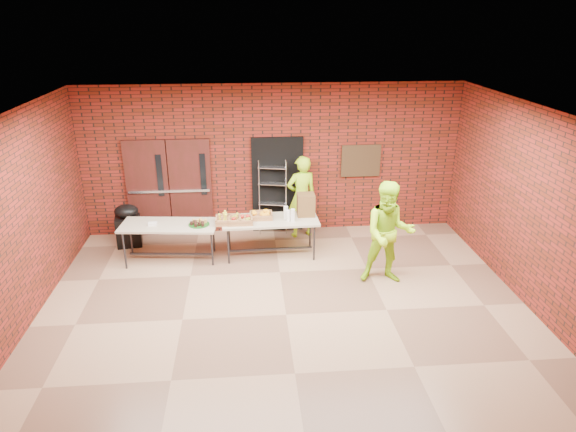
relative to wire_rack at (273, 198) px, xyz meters
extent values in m
cube|color=brown|center=(0.02, -3.32, -0.83)|extent=(8.00, 7.00, 0.04)
cube|color=silver|center=(0.02, -3.32, 2.41)|extent=(8.00, 7.00, 0.04)
cube|color=maroon|center=(0.02, 0.20, 0.79)|extent=(8.00, 0.04, 3.20)
cube|color=maroon|center=(0.02, -6.84, 0.79)|extent=(8.00, 0.04, 3.20)
cube|color=maroon|center=(-4.00, -3.32, 0.79)|extent=(0.04, 7.00, 3.20)
cube|color=maroon|center=(4.04, -3.32, 0.79)|extent=(0.04, 7.00, 3.20)
cube|color=#451413|center=(-2.63, 0.12, 0.24)|extent=(0.88, 0.08, 2.10)
cube|color=#451413|center=(-1.73, 0.12, 0.24)|extent=(0.88, 0.08, 2.10)
cube|color=black|center=(-2.35, 0.07, 0.54)|extent=(0.12, 0.02, 0.90)
cube|color=black|center=(-1.45, 0.07, 0.54)|extent=(0.12, 0.02, 0.90)
cube|color=silver|center=(-2.18, 0.06, 0.19)|extent=(1.70, 0.04, 0.05)
cube|color=black|center=(0.12, 0.14, 0.24)|extent=(1.10, 0.06, 2.10)
cube|color=#3D2A18|center=(1.92, 0.13, 0.74)|extent=(0.85, 0.04, 0.70)
cube|color=tan|center=(-2.06, -1.17, -0.08)|extent=(1.90, 0.95, 0.04)
cube|color=#2C2B30|center=(-2.06, -1.17, -0.69)|extent=(1.62, 0.21, 0.03)
cylinder|color=#2C2B30|center=(-2.88, -0.86, -0.46)|extent=(0.04, 0.04, 0.71)
cylinder|color=#2C2B30|center=(-1.25, -0.86, -0.46)|extent=(0.04, 0.04, 0.71)
cylinder|color=#2C2B30|center=(-2.88, -1.47, -0.46)|extent=(0.04, 0.04, 0.71)
cylinder|color=#2C2B30|center=(-1.25, -1.47, -0.46)|extent=(0.04, 0.04, 0.71)
cube|color=tan|center=(-0.11, -1.11, -0.07)|extent=(1.88, 0.82, 0.04)
cube|color=#2C2B30|center=(-0.11, -1.11, -0.69)|extent=(1.66, 0.08, 0.03)
cylinder|color=#2C2B30|center=(-0.94, -0.80, -0.45)|extent=(0.04, 0.04, 0.72)
cylinder|color=#2C2B30|center=(0.72, -0.80, -0.45)|extent=(0.04, 0.04, 0.72)
cylinder|color=#2C2B30|center=(-0.94, -1.42, -0.45)|extent=(0.04, 0.04, 0.72)
cylinder|color=#2C2B30|center=(0.72, -1.42, -0.45)|extent=(0.04, 0.04, 0.72)
cube|color=#AF7246|center=(-0.92, -1.22, -0.01)|extent=(0.48, 0.38, 0.08)
cube|color=#AF7246|center=(-0.29, -1.03, -0.01)|extent=(0.44, 0.34, 0.07)
cube|color=#AF7246|center=(-0.69, -1.25, -0.01)|extent=(0.46, 0.36, 0.07)
cylinder|color=#175215|center=(-1.48, -1.24, -0.05)|extent=(0.40, 0.40, 0.01)
cube|color=white|center=(-2.36, -1.18, -0.03)|extent=(0.16, 0.11, 0.05)
cube|color=brown|center=(0.60, -0.95, 0.18)|extent=(0.34, 0.30, 0.45)
cylinder|color=white|center=(0.23, -1.23, 0.07)|extent=(0.07, 0.07, 0.22)
cylinder|color=white|center=(0.31, -1.26, 0.08)|extent=(0.09, 0.09, 0.26)
cylinder|color=white|center=(0.19, -1.10, 0.08)|extent=(0.09, 0.09, 0.26)
cube|color=black|center=(-3.01, -0.40, -0.50)|extent=(0.55, 0.47, 0.62)
ellipsoid|color=black|center=(-3.01, -0.40, -0.05)|extent=(0.54, 0.48, 0.27)
imported|color=#A8E819|center=(0.60, -0.22, 0.08)|extent=(0.73, 0.57, 1.78)
imported|color=#A8E819|center=(1.90, -2.35, 0.12)|extent=(0.99, 0.81, 1.87)
camera|label=1|loc=(-0.56, -10.37, 3.75)|focal=32.00mm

